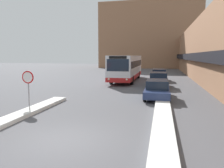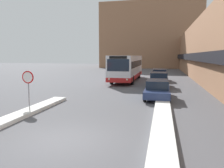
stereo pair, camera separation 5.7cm
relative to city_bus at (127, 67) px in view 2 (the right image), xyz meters
The scene contains 10 objects.
ground_plane 20.44m from the city_bus, 87.54° to the right, with size 160.00×160.00×0.00m, color #515156.
building_row_right 11.64m from the city_bus, 18.63° to the left, with size 5.50×60.00×7.74m.
building_backdrop_far 33.25m from the city_bus, 88.46° to the left, with size 26.00×8.00×16.99m.
snow_bank_left 17.83m from the city_bus, 98.83° to the right, with size 0.90×8.65×0.20m.
snow_bank_right 18.54m from the city_bus, 75.98° to the right, with size 0.90×10.25×0.25m.
city_bus is the anchor object (origin of this frame).
parked_car_front 11.81m from the city_bus, 69.74° to the right, with size 1.83×4.35×1.37m.
parked_car_middle 6.63m from the city_bus, 51.59° to the right, with size 1.89×4.43×1.51m.
parked_car_back 4.25m from the city_bus, ahead, with size 1.84×4.37×1.51m.
stop_sign 16.29m from the city_bus, 102.23° to the right, with size 0.76×0.08×2.26m.
Camera 2 is at (3.54, -7.12, 3.14)m, focal length 35.00 mm.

